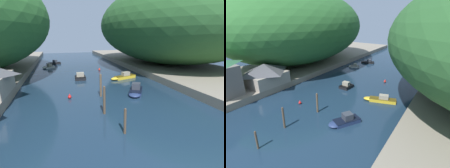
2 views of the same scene
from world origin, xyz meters
The scene contains 14 objects.
water_surface centered at (0.00, 30.00, 0.00)m, with size 130.00×130.00×0.00m, color #192D42.
right_bank centered at (23.57, 30.00, 0.66)m, with size 22.00×120.00×1.31m.
hillside_right centered at (24.67, 38.45, 11.76)m, with size 37.35×52.29×20.88m.
boat_cabin_cruiser centered at (7.05, 28.34, 0.44)m, with size 6.21×3.19×1.42m.
boat_far_right_bank centered at (5.38, 18.31, 0.48)m, with size 4.04×5.21×1.60m.
boat_far_upstream centered at (-7.31, 54.03, 0.41)m, with size 4.78×2.75×1.37m.
boat_small_dinghy centered at (-8.56, 46.67, 0.38)m, with size 3.73×2.88×1.21m.
boat_navy_launch centered at (-1.65, 30.97, 0.45)m, with size 2.39×3.72×1.48m.
mooring_post_nearest centered at (-0.51, 7.95, 1.28)m, with size 0.25×0.25×2.54m.
mooring_post_second centered at (-1.22, 12.65, 1.70)m, with size 0.30×0.30×3.39m.
mooring_post_middle centered at (-0.14, 18.74, 1.75)m, with size 0.31×0.31×3.49m.
channel_buoy_near centered at (4.40, 38.80, 0.32)m, with size 0.55×0.55×0.83m.
channel_buoy_far centered at (-4.70, 19.16, 0.30)m, with size 0.52×0.52×0.78m.
person_on_quay centered at (-13.29, 19.85, 2.29)m, with size 0.24×0.39×1.69m.
Camera 1 is at (-5.99, -5.53, 8.74)m, focal length 28.00 mm.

